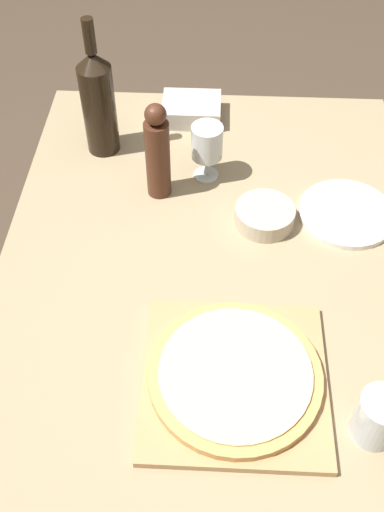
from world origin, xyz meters
name	(u,v)px	position (x,y,z in m)	size (l,w,h in m)	color
ground_plane	(206,430)	(0.00, 0.00, 0.00)	(12.00, 12.00, 0.00)	#4C3D2D
dining_table	(212,302)	(0.00, 0.00, 0.67)	(0.95, 1.36, 0.77)	#9E8966
cutting_board	(235,380)	(0.05, -0.26, 0.78)	(0.34, 0.34, 0.02)	tan
pizza	(235,374)	(0.05, -0.26, 0.80)	(0.32, 0.32, 0.02)	tan
wine_bottle	(98,101)	(-0.30, 0.42, 0.92)	(0.08, 0.08, 0.36)	black
pepper_mill	(158,153)	(-0.14, 0.26, 0.89)	(0.06, 0.06, 0.25)	#4C2819
wine_glass	(207,143)	(-0.02, 0.33, 0.87)	(0.08, 0.08, 0.15)	silver
small_bowl	(265,216)	(0.12, 0.17, 0.79)	(0.14, 0.14, 0.04)	beige
drinking_tumbler	(378,417)	(0.29, -0.34, 0.82)	(0.08, 0.08, 0.11)	silver
dinner_plate	(346,213)	(0.31, 0.20, 0.78)	(0.23, 0.23, 0.01)	white
food_container	(191,110)	(-0.07, 0.57, 0.80)	(0.16, 0.13, 0.05)	#BCB7AD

